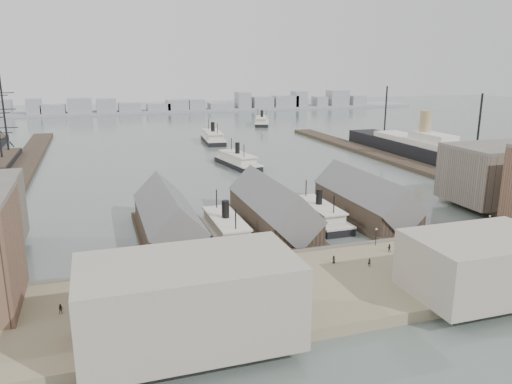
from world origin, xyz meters
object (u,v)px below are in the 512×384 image
object	(u,v)px
ocean_steamer	(424,150)
horse_cart_left	(112,294)
ferry_docked_west	(226,229)
horse_cart_center	(243,278)
horse_cart_right	(424,273)

from	to	relation	value
ocean_steamer	horse_cart_left	bearing A→B (deg)	-143.52
ferry_docked_west	horse_cart_center	xyz separation A→B (m)	(-4.41, -29.08, 0.52)
horse_cart_left	horse_cart_right	size ratio (longest dim) A/B	0.96
ocean_steamer	ferry_docked_west	bearing A→B (deg)	-146.71
horse_cart_right	ocean_steamer	bearing A→B (deg)	-56.53
horse_cart_center	horse_cart_right	world-z (taller)	horse_cart_right
horse_cart_left	horse_cart_right	world-z (taller)	horse_cart_left
ocean_steamer	horse_cart_right	distance (m)	131.63
ferry_docked_west	horse_cart_left	xyz separation A→B (m)	(-27.06, -28.72, 0.59)
horse_cart_left	horse_cart_right	xyz separation A→B (m)	(54.59, -8.75, -0.02)
ferry_docked_west	horse_cart_left	bearing A→B (deg)	-133.30
horse_cart_left	horse_cart_center	world-z (taller)	horse_cart_left
ferry_docked_west	horse_cart_center	world-z (taller)	ferry_docked_west
ferry_docked_west	horse_cart_right	distance (m)	46.50
horse_cart_left	horse_cart_right	distance (m)	55.29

